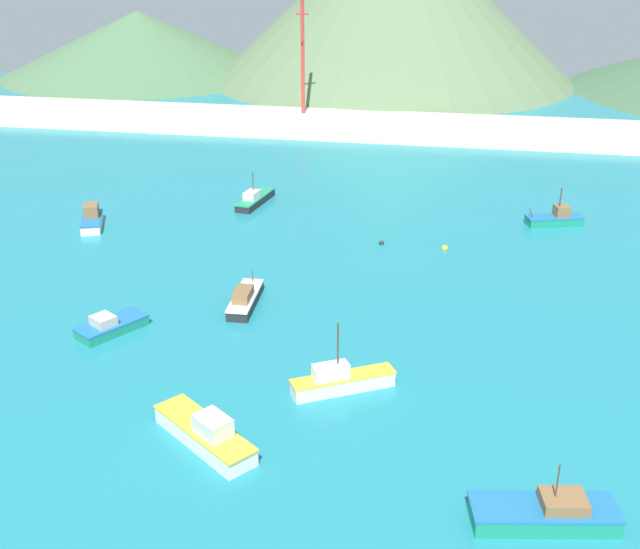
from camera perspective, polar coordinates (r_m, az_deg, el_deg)
The scene contains 14 objects.
ground at distance 70.38m, azimuth -0.35°, elevation -7.38°, with size 260.00×280.00×0.50m.
fishing_boat_1 at distance 109.36m, azimuth 16.57°, elevation 3.89°, with size 7.79×4.59×5.02m.
fishing_boat_2 at distance 113.18m, azimuth -4.72°, elevation 5.43°, with size 3.71×9.49×4.85m.
fishing_boat_4 at distance 61.71m, azimuth -8.21°, elevation -11.24°, with size 9.65×8.32×2.95m.
fishing_boat_7 at distance 56.31m, azimuth 15.95°, elevation -16.17°, with size 10.06×4.78×4.71m.
fishing_boat_8 at distance 82.38m, azimuth -5.43°, elevation -1.76°, with size 2.66×8.35×2.38m.
fishing_boat_9 at distance 108.33m, azimuth -16.10°, elevation 3.86°, with size 4.80×7.34×2.81m.
fishing_boat_10 at distance 67.54m, azimuth 1.51°, elevation -7.64°, with size 8.79×6.03×6.46m.
fishing_boat_12 at distance 79.58m, azimuth -14.84°, elevation -3.57°, with size 6.16×7.35×1.97m.
buoy_0 at distance 98.74m, azimuth 4.45°, elevation 2.26°, with size 0.66×0.66×0.66m.
buoy_1 at distance 98.01m, azimuth 8.97°, elevation 1.88°, with size 0.80×0.80×0.80m.
beach_strip at distance 156.92m, azimuth 6.15°, elevation 10.50°, with size 247.00×23.30×1.20m, color beige.
hill_west at distance 223.73m, azimuth -12.88°, elevation 15.97°, with size 72.99×72.99×16.27m.
radio_tower at distance 163.53m, azimuth -1.26°, elevation 15.53°, with size 2.52×2.02×25.21m.
Camera 1 is at (11.39, -29.19, 36.10)m, focal length 44.46 mm.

